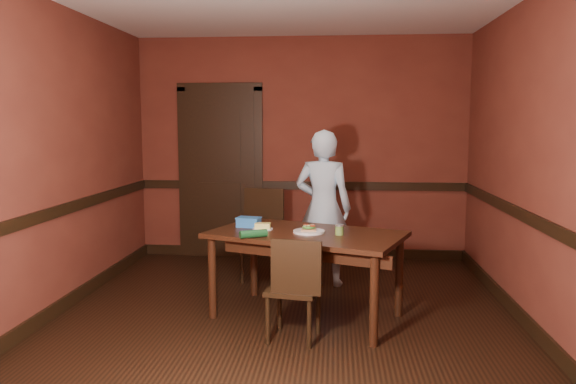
% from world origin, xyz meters
% --- Properties ---
extents(floor, '(4.00, 4.50, 0.01)m').
position_xyz_m(floor, '(0.00, 0.00, 0.00)').
color(floor, black).
rests_on(floor, ground).
extents(wall_back, '(4.00, 0.02, 2.70)m').
position_xyz_m(wall_back, '(0.00, 2.25, 1.35)').
color(wall_back, maroon).
rests_on(wall_back, ground).
extents(wall_front, '(4.00, 0.02, 2.70)m').
position_xyz_m(wall_front, '(0.00, -2.25, 1.35)').
color(wall_front, maroon).
rests_on(wall_front, ground).
extents(wall_left, '(0.02, 4.50, 2.70)m').
position_xyz_m(wall_left, '(-2.00, 0.00, 1.35)').
color(wall_left, maroon).
rests_on(wall_left, ground).
extents(wall_right, '(0.02, 4.50, 2.70)m').
position_xyz_m(wall_right, '(2.00, 0.00, 1.35)').
color(wall_right, maroon).
rests_on(wall_right, ground).
extents(dado_back, '(4.00, 0.03, 0.10)m').
position_xyz_m(dado_back, '(0.00, 2.23, 0.90)').
color(dado_back, black).
rests_on(dado_back, ground).
extents(dado_left, '(0.03, 4.50, 0.10)m').
position_xyz_m(dado_left, '(-1.99, 0.00, 0.90)').
color(dado_left, black).
rests_on(dado_left, ground).
extents(dado_right, '(0.03, 4.50, 0.10)m').
position_xyz_m(dado_right, '(1.99, 0.00, 0.90)').
color(dado_right, black).
rests_on(dado_right, ground).
extents(baseboard_back, '(4.00, 0.03, 0.12)m').
position_xyz_m(baseboard_back, '(0.00, 2.23, 0.06)').
color(baseboard_back, black).
rests_on(baseboard_back, ground).
extents(baseboard_left, '(0.03, 4.50, 0.12)m').
position_xyz_m(baseboard_left, '(-1.99, 0.00, 0.06)').
color(baseboard_left, black).
rests_on(baseboard_left, ground).
extents(baseboard_right, '(0.03, 4.50, 0.12)m').
position_xyz_m(baseboard_right, '(1.99, 0.00, 0.06)').
color(baseboard_right, black).
rests_on(baseboard_right, ground).
extents(door, '(1.05, 0.07, 2.20)m').
position_xyz_m(door, '(-1.00, 2.22, 1.09)').
color(door, black).
rests_on(door, ground).
extents(dining_table, '(1.80, 1.39, 0.74)m').
position_xyz_m(dining_table, '(0.18, 0.06, 0.37)').
color(dining_table, black).
rests_on(dining_table, floor).
extents(chair_far, '(0.54, 0.54, 0.96)m').
position_xyz_m(chair_far, '(-0.30, 1.16, 0.48)').
color(chair_far, black).
rests_on(chair_far, floor).
extents(chair_near, '(0.44, 0.44, 0.82)m').
position_xyz_m(chair_near, '(0.11, -0.44, 0.41)').
color(chair_near, black).
rests_on(chair_near, floor).
extents(person, '(0.64, 0.49, 1.60)m').
position_xyz_m(person, '(0.30, 1.09, 0.80)').
color(person, '#B2D6EC').
rests_on(person, floor).
extents(sandwich_plate, '(0.27, 0.27, 0.07)m').
position_xyz_m(sandwich_plate, '(0.20, 0.04, 0.76)').
color(sandwich_plate, silver).
rests_on(sandwich_plate, dining_table).
extents(sauce_jar, '(0.07, 0.07, 0.09)m').
position_xyz_m(sauce_jar, '(0.46, -0.03, 0.79)').
color(sauce_jar, '#5A7E36').
rests_on(sauce_jar, dining_table).
extents(cheese_saucer, '(0.18, 0.18, 0.06)m').
position_xyz_m(cheese_saucer, '(-0.20, 0.15, 0.77)').
color(cheese_saucer, silver).
rests_on(cheese_saucer, dining_table).
extents(food_tub, '(0.23, 0.18, 0.09)m').
position_xyz_m(food_tub, '(-0.34, 0.26, 0.79)').
color(food_tub, blue).
rests_on(food_tub, dining_table).
extents(wrapped_veg, '(0.23, 0.16, 0.06)m').
position_xyz_m(wrapped_veg, '(-0.23, -0.20, 0.78)').
color(wrapped_veg, '#154420').
rests_on(wrapped_veg, dining_table).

